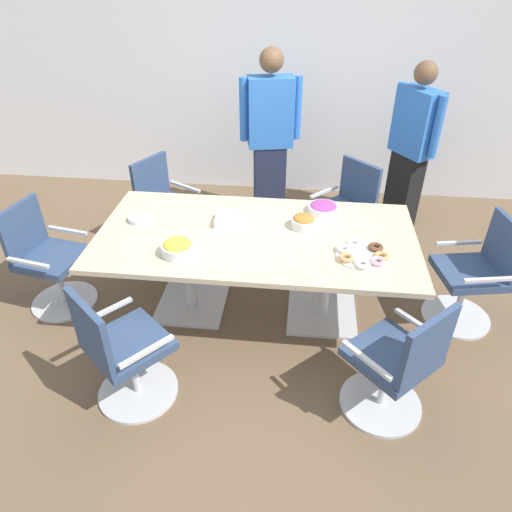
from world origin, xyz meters
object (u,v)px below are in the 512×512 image
Objects in this scene: office_chair_1 at (396,367)px; snack_bowl_candy_mix at (323,208)px; office_chair_0 at (122,354)px; office_chair_4 at (166,211)px; office_chair_2 at (474,278)px; person_standing_0 at (270,138)px; person_standing_1 at (411,147)px; snack_bowl_pretzels at (304,221)px; plate_stack at (140,218)px; office_chair_5 at (48,263)px; snack_bowl_chips_yellow at (178,247)px; office_chair_3 at (345,216)px; donut_platter at (363,255)px; napkin_pile at (229,220)px; conference_table at (256,248)px.

snack_bowl_candy_mix is (-0.47, 1.31, 0.38)m from office_chair_1.
office_chair_0 is 1.00× the size of office_chair_4.
person_standing_0 is at bearing 38.65° from office_chair_2.
office_chair_2 is (2.44, 1.08, 0.00)m from office_chair_0.
person_standing_1 is (2.36, 0.74, 0.47)m from office_chair_4.
office_chair_4 is at bearing 62.44° from office_chair_2.
snack_bowl_pretzels reaches higher than plate_stack.
office_chair_5 is 1.27m from snack_bowl_chips_yellow.
office_chair_2 is 2.33m from person_standing_0.
plate_stack is (-2.63, 0.01, 0.37)m from office_chair_2.
office_chair_1 is at bearing 43.47° from office_chair_0.
office_chair_3 is 2.47× the size of donut_platter.
person_standing_1 is (0.41, 2.53, 0.47)m from office_chair_1.
napkin_pile is at bearing 98.26° from person_standing_1.
person_standing_1 is (0.63, 0.64, 0.47)m from office_chair_3.
snack_bowl_pretzels reaches higher than snack_bowl_candy_mix.
office_chair_4 is at bearing 147.70° from donut_platter.
snack_bowl_chips_yellow is at bearing 115.42° from office_chair_1.
office_chair_4 is 3.71× the size of snack_bowl_candy_mix.
office_chair_4 is 2.47× the size of donut_platter.
person_standing_1 reaches higher than conference_table.
conference_table is 1.26m from office_chair_0.
snack_bowl_candy_mix is at bearing 20.37° from napkin_pile.
snack_bowl_chips_yellow reaches higher than snack_bowl_pretzels.
person_standing_0 is at bearing 58.10° from person_standing_1.
office_chair_2 is at bearing -178.55° from office_chair_3.
snack_bowl_chips_yellow is (-0.52, -0.33, 0.18)m from conference_table.
conference_table is 0.64m from snack_bowl_chips_yellow.
napkin_pile is (-1.20, 1.04, 0.38)m from office_chair_1.
donut_platter is at bearing 67.53° from office_chair_0.
conference_table is 2.64× the size of office_chair_3.
conference_table is 2.64× the size of office_chair_0.
office_chair_5 is 0.54× the size of person_standing_1.
donut_platter reaches higher than conference_table.
napkin_pile is (0.52, 1.12, 0.38)m from office_chair_0.
office_chair_4 is 5.01× the size of plate_stack.
donut_platter is (1.76, -1.11, 0.36)m from office_chair_4.
office_chair_1 is 1.90m from office_chair_3.
napkin_pile reaches higher than conference_table.
office_chair_4 is 0.54× the size of person_standing_1.
snack_bowl_candy_mix is at bearing 111.93° from office_chair_3.
plate_stack is at bearing 32.16° from office_chair_4.
conference_table is 1.26m from office_chair_3.
office_chair_1 reaches higher than snack_bowl_chips_yellow.
office_chair_1 is 2.72m from person_standing_0.
office_chair_5 is (-1.70, -0.07, -0.22)m from conference_table.
office_chair_0 and office_chair_3 have the same top height.
office_chair_0 is 0.54× the size of person_standing_1.
office_chair_1 is at bearing 83.32° from office_chair_5.
snack_bowl_candy_mix reaches higher than plate_stack.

